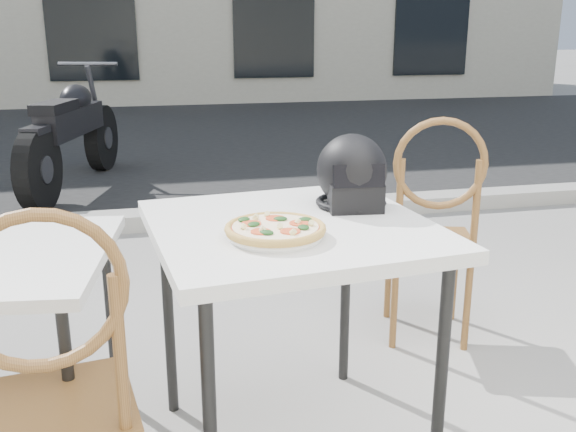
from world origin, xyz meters
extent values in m
cube|color=black|center=(0.00, 7.00, 0.00)|extent=(30.00, 8.00, 0.00)
cube|color=gray|center=(0.00, 3.00, 0.06)|extent=(30.00, 0.25, 0.12)
cube|color=black|center=(-1.70, 10.98, 1.60)|extent=(1.60, 0.08, 2.20)
cube|color=black|center=(1.70, 10.98, 1.60)|extent=(1.60, 0.08, 2.20)
cube|color=black|center=(5.00, 10.98, 1.60)|extent=(1.60, 0.08, 2.20)
cube|color=silver|center=(-0.50, 0.23, 0.80)|extent=(0.95, 0.95, 0.04)
cylinder|color=black|center=(-0.82, -0.17, 0.39)|extent=(0.04, 0.04, 0.78)
cylinder|color=black|center=(-0.11, -0.09, 0.39)|extent=(0.04, 0.04, 0.78)
cylinder|color=black|center=(-0.90, 0.55, 0.39)|extent=(0.04, 0.04, 0.78)
cylinder|color=black|center=(-0.18, 0.62, 0.39)|extent=(0.04, 0.04, 0.78)
cylinder|color=white|center=(-0.58, 0.09, 0.83)|extent=(0.34, 0.34, 0.01)
torus|color=white|center=(-0.58, 0.09, 0.84)|extent=(0.35, 0.35, 0.01)
cylinder|color=#BD9445|center=(-0.58, 0.09, 0.85)|extent=(0.33, 0.33, 0.01)
torus|color=#BD9445|center=(-0.58, 0.09, 0.86)|extent=(0.33, 0.33, 0.02)
cylinder|color=#B41814|center=(-0.58, 0.09, 0.86)|extent=(0.29, 0.29, 0.00)
cylinder|color=#F6E1BC|center=(-0.58, 0.09, 0.86)|extent=(0.28, 0.28, 0.00)
cylinder|color=#DA4C26|center=(-0.51, 0.09, 0.87)|extent=(0.07, 0.07, 0.00)
cylinder|color=#DA4C26|center=(-0.57, 0.16, 0.87)|extent=(0.07, 0.07, 0.00)
cylinder|color=#DA4C26|center=(-0.65, 0.12, 0.87)|extent=(0.07, 0.07, 0.00)
cylinder|color=#DA4C26|center=(-0.64, 0.04, 0.87)|extent=(0.07, 0.07, 0.00)
cylinder|color=#DA4C26|center=(-0.56, 0.02, 0.87)|extent=(0.07, 0.07, 0.00)
ellipsoid|color=#173D16|center=(-0.56, 0.14, 0.87)|extent=(0.05, 0.04, 0.01)
ellipsoid|color=#173D16|center=(-0.65, 0.11, 0.87)|extent=(0.05, 0.05, 0.01)
ellipsoid|color=#173D16|center=(-0.51, 0.04, 0.87)|extent=(0.04, 0.04, 0.01)
ellipsoid|color=#173D16|center=(-0.62, 0.02, 0.87)|extent=(0.05, 0.05, 0.01)
ellipsoid|color=#173D16|center=(-0.49, 0.12, 0.87)|extent=(0.04, 0.03, 0.01)
ellipsoid|color=#173D16|center=(-0.67, 0.16, 0.87)|extent=(0.05, 0.05, 0.01)
cylinder|color=#F0E293|center=(-0.58, 0.06, 0.87)|extent=(0.02, 0.02, 0.02)
cylinder|color=#F0E293|center=(-0.63, 0.17, 0.87)|extent=(0.03, 0.03, 0.02)
cylinder|color=#F0E293|center=(-0.52, 0.09, 0.87)|extent=(0.03, 0.02, 0.02)
cylinder|color=#F0E293|center=(-0.59, 0.19, 0.87)|extent=(0.02, 0.02, 0.02)
cylinder|color=#F0E293|center=(-0.55, -0.01, 0.87)|extent=(0.03, 0.03, 0.02)
cylinder|color=#F0E293|center=(-0.68, 0.08, 0.87)|extent=(0.03, 0.03, 0.02)
cylinder|color=#F0E293|center=(-0.48, 0.07, 0.87)|extent=(0.02, 0.02, 0.02)
cylinder|color=#F0E293|center=(-0.63, 0.04, 0.87)|extent=(0.03, 0.03, 0.02)
ellipsoid|color=black|center=(-0.25, 0.38, 0.95)|extent=(0.27, 0.28, 0.25)
cube|color=black|center=(-0.26, 0.30, 0.88)|extent=(0.19, 0.11, 0.10)
torus|color=black|center=(-0.25, 0.38, 0.84)|extent=(0.27, 0.27, 0.02)
cube|color=black|center=(-0.26, 0.27, 0.96)|extent=(0.17, 0.05, 0.08)
cube|color=brown|center=(0.33, 0.94, 0.46)|extent=(0.51, 0.51, 0.04)
cylinder|color=brown|center=(0.53, 1.05, 0.23)|extent=(0.04, 0.04, 0.45)
cylinder|color=brown|center=(0.22, 1.15, 0.23)|extent=(0.04, 0.04, 0.45)
cylinder|color=brown|center=(0.44, 0.74, 0.23)|extent=(0.04, 0.04, 0.45)
cylinder|color=brown|center=(0.12, 0.84, 0.23)|extent=(0.04, 0.04, 0.45)
cylinder|color=brown|center=(0.44, 0.73, 0.68)|extent=(0.04, 0.04, 0.43)
cylinder|color=brown|center=(0.12, 0.83, 0.68)|extent=(0.04, 0.04, 0.43)
torus|color=brown|center=(0.28, 0.78, 0.87)|extent=(0.39, 0.15, 0.40)
cylinder|color=black|center=(-1.20, 0.03, 0.35)|extent=(0.04, 0.04, 0.70)
cylinder|color=black|center=(-1.11, 0.67, 0.35)|extent=(0.04, 0.04, 0.70)
cube|color=brown|center=(-1.22, -0.09, 0.45)|extent=(0.46, 0.46, 0.04)
cylinder|color=brown|center=(-1.04, -0.24, 0.66)|extent=(0.04, 0.04, 0.42)
torus|color=brown|center=(-1.20, -0.26, 0.86)|extent=(0.40, 0.09, 0.39)
cylinder|color=black|center=(-1.35, 5.20, 0.34)|extent=(0.31, 0.68, 0.67)
cylinder|color=slate|center=(-1.35, 5.20, 0.34)|extent=(0.21, 0.26, 0.22)
cylinder|color=black|center=(-1.77, 3.69, 0.34)|extent=(0.31, 0.68, 0.67)
cylinder|color=slate|center=(-1.77, 3.69, 0.34)|extent=(0.21, 0.26, 0.22)
cube|color=black|center=(-1.56, 4.44, 0.62)|extent=(0.51, 1.19, 0.25)
ellipsoid|color=black|center=(-1.52, 4.61, 0.81)|extent=(0.37, 0.52, 0.25)
cube|color=black|center=(-1.65, 4.12, 0.78)|extent=(0.37, 0.60, 0.09)
cylinder|color=slate|center=(-1.37, 5.11, 0.69)|extent=(0.14, 0.36, 0.80)
cylinder|color=slate|center=(-1.41, 4.98, 1.10)|extent=(0.57, 0.19, 0.04)
cube|color=black|center=(-1.77, 3.71, 0.65)|extent=(0.22, 0.28, 0.06)
camera|label=1|loc=(-0.96, -1.68, 1.42)|focal=40.00mm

